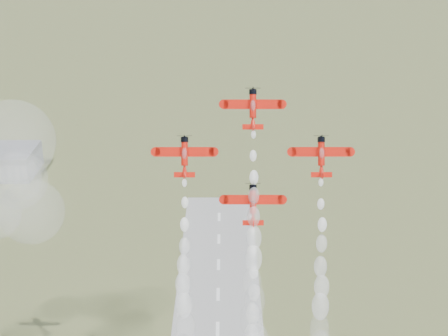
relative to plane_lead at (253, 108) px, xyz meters
name	(u,v)px	position (x,y,z in m)	size (l,w,h in m)	color
plane_lead	(253,108)	(0.00, 0.00, 0.00)	(12.12, 5.85, 8.13)	red
plane_left	(185,156)	(-14.18, -4.10, -9.04)	(12.12, 5.85, 8.13)	red
plane_right	(321,156)	(14.18, -4.10, -9.04)	(12.12, 5.85, 8.13)	red
plane_slot	(253,204)	(0.00, -8.19, -18.09)	(12.12, 5.85, 8.13)	red
smoke_trail_lead	(254,298)	(0.12, -16.26, -35.76)	(5.92, 21.02, 41.87)	white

